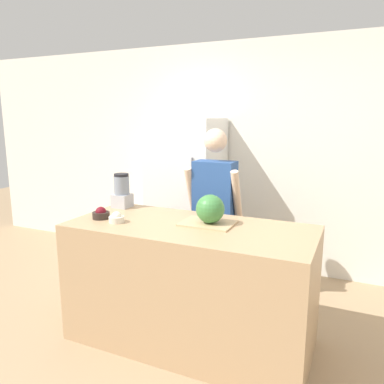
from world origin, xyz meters
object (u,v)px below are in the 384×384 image
at_px(watermelon, 210,209).
at_px(bowl_cream, 117,218).
at_px(person, 214,214).
at_px(bowl_cherries, 101,214).
at_px(blender, 122,191).
at_px(refrigerator, 187,195).

bearing_deg(watermelon, bowl_cream, -160.61).
bearing_deg(person, bowl_cherries, -127.21).
relative_size(bowl_cream, blender, 0.39).
xyz_separation_m(refrigerator, bowl_cream, (0.11, -1.52, 0.12)).
relative_size(refrigerator, bowl_cherries, 12.68).
height_order(bowl_cherries, blender, blender).
xyz_separation_m(bowl_cherries, blender, (-0.07, 0.40, 0.11)).
bearing_deg(blender, person, 32.77).
bearing_deg(refrigerator, blender, -97.31).
distance_m(refrigerator, watermelon, 1.52).
relative_size(watermelon, bowl_cherries, 1.59).
bearing_deg(person, refrigerator, 133.33).
height_order(refrigerator, bowl_cherries, refrigerator).
xyz_separation_m(watermelon, bowl_cream, (-0.69, -0.24, -0.09)).
xyz_separation_m(watermelon, bowl_cherries, (-0.87, -0.20, -0.09)).
distance_m(watermelon, bowl_cream, 0.73).
distance_m(watermelon, blender, 0.96).
xyz_separation_m(bowl_cherries, bowl_cream, (0.18, -0.04, -0.00)).
xyz_separation_m(person, watermelon, (0.22, -0.66, 0.22)).
height_order(bowl_cherries, bowl_cream, bowl_cherries).
bearing_deg(watermelon, blender, 168.12).
bearing_deg(bowl_cherries, bowl_cream, -13.29).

